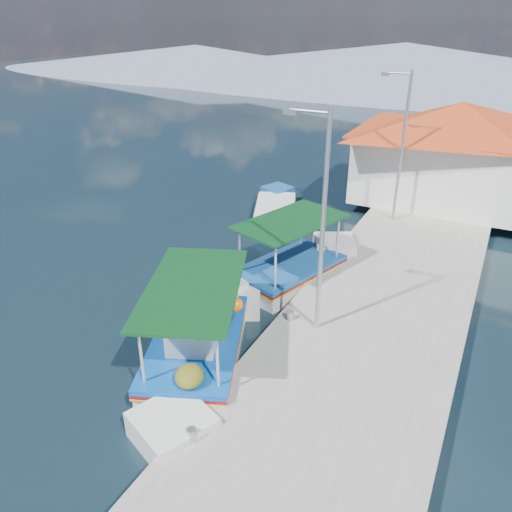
% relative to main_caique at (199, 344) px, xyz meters
% --- Properties ---
extents(ground, '(160.00, 160.00, 0.00)m').
position_rel_main_caique_xyz_m(ground, '(-2.12, 0.16, -0.49)').
color(ground, black).
rests_on(ground, ground).
extents(quay, '(5.00, 44.00, 0.50)m').
position_rel_main_caique_xyz_m(quay, '(3.78, 6.16, -0.24)').
color(quay, '#9C9A92').
rests_on(quay, ground).
extents(bollards, '(0.20, 17.20, 0.30)m').
position_rel_main_caique_xyz_m(bollards, '(1.68, 5.41, 0.16)').
color(bollards, '#A5A8AD').
rests_on(bollards, quay).
extents(main_caique, '(4.14, 7.18, 2.55)m').
position_rel_main_caique_xyz_m(main_caique, '(0.00, 0.00, 0.00)').
color(main_caique, silver).
rests_on(main_caique, ground).
extents(caique_green_canopy, '(3.42, 6.55, 2.58)m').
position_rel_main_caique_xyz_m(caique_green_canopy, '(0.41, 5.02, -0.11)').
color(caique_green_canopy, silver).
rests_on(caique_green_canopy, ground).
extents(caique_blue_hull, '(3.13, 5.36, 1.03)m').
position_rel_main_caique_xyz_m(caique_blue_hull, '(-2.52, 10.20, -0.21)').
color(caique_blue_hull, '#174E8F').
rests_on(caique_blue_hull, ground).
extents(harbor_building, '(10.49, 10.49, 4.40)m').
position_rel_main_caique_xyz_m(harbor_building, '(4.08, 15.16, 2.28)').
color(harbor_building, white).
rests_on(harbor_building, quay).
extents(lamp_post_near, '(1.21, 0.14, 6.00)m').
position_rel_main_caique_xyz_m(lamp_post_near, '(2.39, 2.16, 3.36)').
color(lamp_post_near, '#A5A8AD').
rests_on(lamp_post_near, quay).
extents(lamp_post_far, '(1.21, 0.14, 6.00)m').
position_rel_main_caique_xyz_m(lamp_post_far, '(2.39, 11.16, 3.36)').
color(lamp_post_far, '#A5A8AD').
rests_on(lamp_post_far, quay).
extents(mountain_ridge, '(171.40, 96.00, 5.50)m').
position_rel_main_caique_xyz_m(mountain_ridge, '(4.43, 56.16, 1.55)').
color(mountain_ridge, slate).
rests_on(mountain_ridge, ground).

